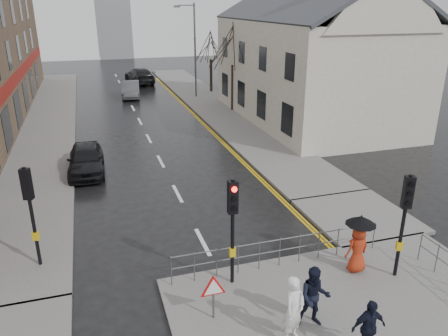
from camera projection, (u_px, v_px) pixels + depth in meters
ground at (228, 290)px, 13.23m from camera, size 120.00×120.00×0.00m
left_pavement at (47, 121)px, 31.89m from camera, size 4.00×44.00×0.14m
right_pavement at (210, 103)px, 37.31m from camera, size 4.00×40.00×0.14m
pavement_bridge_right at (357, 216)px, 17.70m from camera, size 4.00×4.20×0.14m
building_right_cream at (311, 53)px, 30.93m from camera, size 9.00×16.40×10.10m
traffic_signal_near_left at (233, 214)px, 12.58m from camera, size 0.28×0.27×3.40m
traffic_signal_near_right at (405, 209)px, 12.91m from camera, size 0.34×0.33×3.40m
traffic_signal_far_left at (29, 200)px, 13.49m from camera, size 0.34×0.33×3.40m
guard_railing_front at (280, 246)px, 14.00m from camera, size 7.14×0.04×1.00m
warning_sign at (213, 290)px, 11.56m from camera, size 0.80×0.07×1.35m
street_lamp at (193, 45)px, 38.15m from camera, size 1.83×0.25×8.00m
tree_near at (233, 45)px, 33.11m from camera, size 2.40×2.40×6.58m
tree_far at (211, 45)px, 40.64m from camera, size 2.40×2.40×5.64m
pedestrian_a at (294, 310)px, 10.79m from camera, size 0.80×0.72×1.84m
pedestrian_b at (314, 297)px, 11.35m from camera, size 1.01×0.90×1.72m
pedestrian_with_umbrella at (359, 241)px, 13.59m from camera, size 0.96×0.96×1.93m
pedestrian_d at (368, 328)px, 10.41m from camera, size 0.91×0.41×1.53m
car_parked at (86, 159)px, 22.10m from camera, size 1.89×4.38×1.47m
car_mid at (131, 89)px, 39.82m from camera, size 2.02×4.54×1.45m
car_far at (140, 76)px, 46.74m from camera, size 2.96×5.80×1.61m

